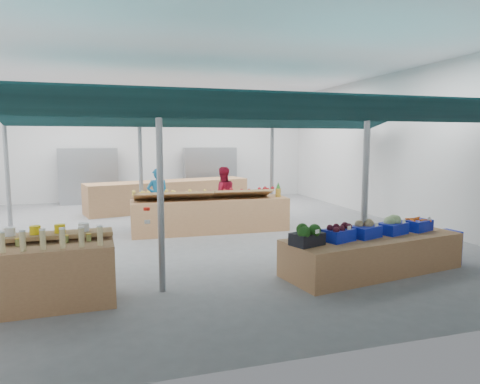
{
  "coord_description": "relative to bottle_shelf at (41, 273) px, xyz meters",
  "views": [
    {
      "loc": [
        -1.68,
        -10.42,
        2.3
      ],
      "look_at": [
        0.96,
        -1.6,
        1.19
      ],
      "focal_mm": 32.0,
      "sensor_mm": 36.0,
      "label": 1
    }
  ],
  "objects": [
    {
      "name": "floor",
      "position": [
        2.68,
        4.09,
        -0.47
      ],
      "size": [
        13.0,
        13.0,
        0.0
      ],
      "primitive_type": "plane",
      "color": "slate",
      "rests_on": "ground"
    },
    {
      "name": "hall",
      "position": [
        2.68,
        5.53,
        2.18
      ],
      "size": [
        13.0,
        13.0,
        13.0
      ],
      "color": "silver",
      "rests_on": "ground"
    },
    {
      "name": "pole_grid",
      "position": [
        3.43,
        2.34,
        1.34
      ],
      "size": [
        10.0,
        4.6,
        3.0
      ],
      "color": "gray",
      "rests_on": "floor"
    },
    {
      "name": "awnings",
      "position": [
        3.43,
        2.34,
        2.31
      ],
      "size": [
        9.5,
        7.08,
        0.3
      ],
      "color": "black",
      "rests_on": "pole_grid"
    },
    {
      "name": "back_shelving_left",
      "position": [
        0.18,
        10.09,
        0.53
      ],
      "size": [
        2.0,
        0.5,
        2.0
      ],
      "primitive_type": "cube",
      "color": "#B23F33",
      "rests_on": "floor"
    },
    {
      "name": "back_shelving_right",
      "position": [
        4.68,
        10.09,
        0.53
      ],
      "size": [
        2.0,
        0.5,
        2.0
      ],
      "primitive_type": "cube",
      "color": "#B23F33",
      "rests_on": "floor"
    },
    {
      "name": "bottle_shelf",
      "position": [
        0.0,
        0.0,
        0.0
      ],
      "size": [
        1.99,
        1.23,
        1.15
      ],
      "rotation": [
        0.0,
        0.0,
        0.04
      ],
      "color": "#996643",
      "rests_on": "floor"
    },
    {
      "name": "veg_counter",
      "position": [
        5.34,
        0.02,
        -0.15
      ],
      "size": [
        3.41,
        1.64,
        0.64
      ],
      "primitive_type": "cube",
      "rotation": [
        0.0,
        0.0,
        0.17
      ],
      "color": "#996643",
      "rests_on": "floor"
    },
    {
      "name": "fruit_counter",
      "position": [
        3.35,
        4.1,
        -0.05
      ],
      "size": [
        3.95,
        1.03,
        0.84
      ],
      "primitive_type": "cube",
      "rotation": [
        0.0,
        0.0,
        -0.02
      ],
      "color": "#996643",
      "rests_on": "floor"
    },
    {
      "name": "far_counter",
      "position": [
        2.8,
        7.88,
        0.02
      ],
      "size": [
        5.51,
        2.31,
        0.97
      ],
      "primitive_type": "cube",
      "rotation": [
        0.0,
        0.0,
        0.24
      ],
      "color": "#996643",
      "rests_on": "floor"
    },
    {
      "name": "crate_stack",
      "position": [
        6.89,
        0.04,
        -0.16
      ],
      "size": [
        0.56,
        0.43,
        0.63
      ],
      "primitive_type": "cube",
      "rotation": [
        0.0,
        0.0,
        0.13
      ],
      "color": "#0F1FA9",
      "rests_on": "floor"
    },
    {
      "name": "vendor_left",
      "position": [
        2.15,
        5.2,
        0.32
      ],
      "size": [
        0.58,
        0.39,
        1.57
      ],
      "primitive_type": "imported",
      "rotation": [
        0.0,
        0.0,
        3.12
      ],
      "color": "#186BA0",
      "rests_on": "floor"
    },
    {
      "name": "vendor_right",
      "position": [
        3.95,
        5.2,
        0.32
      ],
      "size": [
        0.78,
        0.61,
        1.57
      ],
      "primitive_type": "imported",
      "rotation": [
        0.0,
        0.0,
        3.12
      ],
      "color": "#A6142F",
      "rests_on": "floor"
    },
    {
      "name": "crate_broccoli",
      "position": [
        3.95,
        -0.22,
        0.33
      ],
      "size": [
        0.59,
        0.5,
        0.35
      ],
      "rotation": [
        0.0,
        0.0,
        0.35
      ],
      "color": "black",
      "rests_on": "veg_counter"
    },
    {
      "name": "crate_beets",
      "position": [
        4.58,
        -0.11,
        0.3
      ],
      "size": [
        0.59,
        0.5,
        0.29
      ],
      "rotation": [
        0.0,
        0.0,
        0.35
      ],
      "color": "#0F1FA9",
      "rests_on": "veg_counter"
    },
    {
      "name": "crate_celeriac",
      "position": [
        5.16,
        -0.01,
        0.31
      ],
      "size": [
        0.59,
        0.5,
        0.31
      ],
      "rotation": [
        0.0,
        0.0,
        0.35
      ],
      "color": "#0F1FA9",
      "rests_on": "veg_counter"
    },
    {
      "name": "crate_cabbage",
      "position": [
        5.78,
        0.1,
        0.33
      ],
      "size": [
        0.59,
        0.5,
        0.35
      ],
      "rotation": [
        0.0,
        0.0,
        0.35
      ],
      "color": "#0F1FA9",
      "rests_on": "veg_counter"
    },
    {
      "name": "crate_carrots",
      "position": [
        6.41,
        0.21,
        0.28
      ],
      "size": [
        0.59,
        0.5,
        0.29
      ],
      "rotation": [
        0.0,
        0.0,
        0.35
      ],
      "color": "#0F1FA9",
      "rests_on": "veg_counter"
    },
    {
      "name": "sparrow",
      "position": [
        3.82,
        -0.36,
        0.41
      ],
      "size": [
        0.12,
        0.09,
        0.11
      ],
      "rotation": [
        0.0,
        0.0,
        0.35
      ],
      "color": "brown",
      "rests_on": "crate_broccoli"
    },
    {
      "name": "pole_ribbon",
      "position": [
        1.56,
        1.28,
        0.61
      ],
      "size": [
        0.12,
        0.12,
        0.28
      ],
      "color": "red",
      "rests_on": "pole_grid"
    },
    {
      "name": "apple_heap_yellow",
      "position": [
        2.41,
        4.03,
        0.54
      ],
      "size": [
        1.93,
        0.79,
        0.27
      ],
      "rotation": [
        0.0,
        0.0,
        -0.05
      ],
      "color": "#997247",
      "rests_on": "fruit_counter"
    },
    {
      "name": "apple_heap_red",
      "position": [
        4.14,
        3.99,
        0.54
      ],
      "size": [
        1.53,
        0.77,
        0.27
      ],
      "rotation": [
        0.0,
        0.0,
        -0.05
      ],
      "color": "#997247",
      "rests_on": "fruit_counter"
    },
    {
      "name": "pineapple",
      "position": [
        5.12,
        3.96,
        0.55
      ],
      "size": [
        0.14,
        0.14,
        0.39
      ],
      "rotation": [
        0.0,
        0.0,
        -0.05
      ],
      "color": "#8C6019",
      "rests_on": "fruit_counter"
    }
  ]
}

